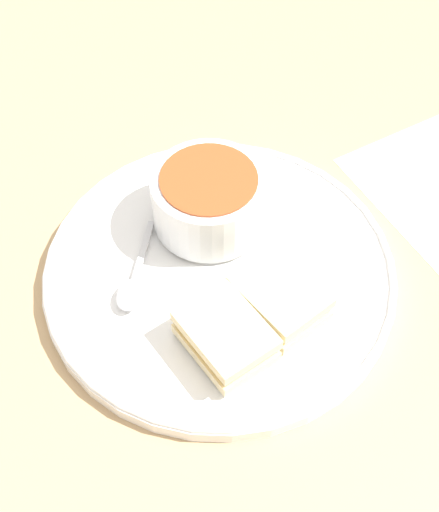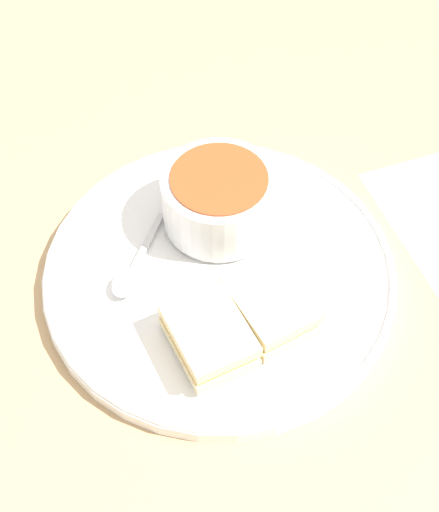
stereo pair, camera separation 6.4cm
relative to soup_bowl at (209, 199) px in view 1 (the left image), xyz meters
The scene contains 6 objects.
ground_plane 0.07m from the soup_bowl, 141.48° to the left, with size 2.40×2.40×0.00m, color tan.
plate 0.07m from the soup_bowl, 141.48° to the left, with size 0.33×0.33×0.02m.
soup_bowl is the anchor object (origin of this frame).
spoon 0.11m from the soup_bowl, 92.26° to the left, with size 0.07×0.10×0.01m.
sandwich_half_near 0.14m from the soup_bowl, 137.66° to the left, with size 0.09×0.07×0.03m.
sandwich_half_far 0.12m from the soup_bowl, 164.11° to the left, with size 0.09×0.07×0.03m.
Camera 1 is at (-0.26, 0.29, 0.55)m, focal length 50.00 mm.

